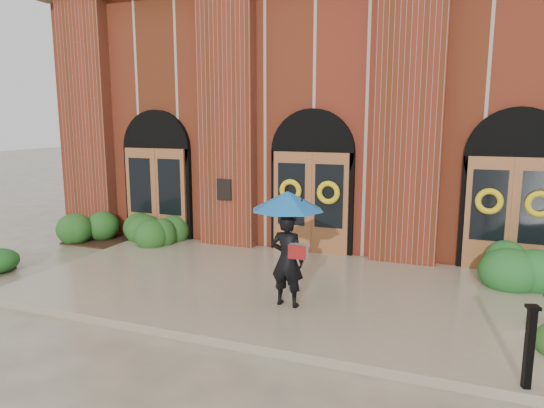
% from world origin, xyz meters
% --- Properties ---
extents(ground, '(90.00, 90.00, 0.00)m').
position_xyz_m(ground, '(0.00, 0.00, 0.00)').
color(ground, gray).
rests_on(ground, ground).
extents(landing, '(10.00, 5.30, 0.15)m').
position_xyz_m(landing, '(0.00, 0.15, 0.07)').
color(landing, gray).
rests_on(landing, ground).
extents(church_building, '(16.20, 12.53, 7.00)m').
position_xyz_m(church_building, '(0.00, 8.78, 3.50)').
color(church_building, maroon).
rests_on(church_building, ground).
extents(man_with_umbrella, '(1.38, 1.38, 2.06)m').
position_xyz_m(man_with_umbrella, '(0.65, -0.85, 1.59)').
color(man_with_umbrella, black).
rests_on(man_with_umbrella, landing).
extents(metal_post, '(0.18, 0.18, 1.07)m').
position_xyz_m(metal_post, '(4.30, -2.35, 0.71)').
color(metal_post, black).
rests_on(metal_post, landing).
extents(hedge_wall_left, '(3.09, 1.24, 0.79)m').
position_xyz_m(hedge_wall_left, '(-5.20, 2.20, 0.40)').
color(hedge_wall_left, '#214F1A').
rests_on(hedge_wall_left, ground).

